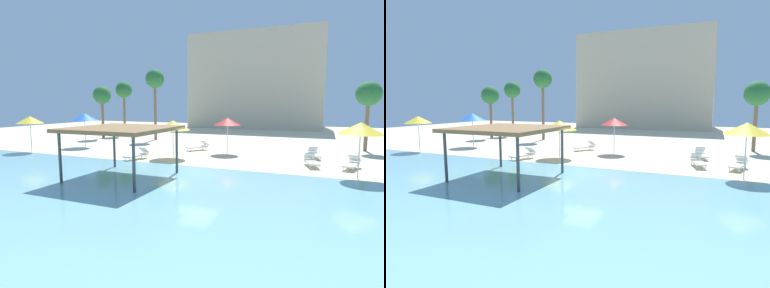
{
  "view_description": "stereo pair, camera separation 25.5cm",
  "coord_description": "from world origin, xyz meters",
  "views": [
    {
      "loc": [
        6.57,
        -15.21,
        3.73
      ],
      "look_at": [
        -0.81,
        2.0,
        1.3
      ],
      "focal_mm": 29.17,
      "sensor_mm": 36.0,
      "label": 1
    },
    {
      "loc": [
        6.8,
        -15.11,
        3.73
      ],
      "look_at": [
        -0.81,
        2.0,
        1.3
      ],
      "focal_mm": 29.17,
      "sensor_mm": 36.0,
      "label": 2
    }
  ],
  "objects": [
    {
      "name": "lounge_chair_5",
      "position": [
        -5.0,
        2.46,
        0.33
      ],
      "size": [
        1.08,
        1.99,
        0.74
      ],
      "rotation": [
        0.0,
        0.0,
        -1.84
      ],
      "color": "white",
      "rests_on": "ground"
    },
    {
      "name": "lounge_chair_3",
      "position": [
        8.09,
        4.58,
        0.33
      ],
      "size": [
        1.1,
        1.99,
        0.74
      ],
      "rotation": [
        0.0,
        0.0,
        -1.85
      ],
      "color": "white",
      "rests_on": "ground"
    },
    {
      "name": "beach_umbrella_blue_2",
      "position": [
        -12.56,
        5.89,
        2.59
      ],
      "size": [
        2.28,
        2.28,
        2.9
      ],
      "color": "silver",
      "rests_on": "ground"
    },
    {
      "name": "palm_tree_0",
      "position": [
        -9.62,
        12.97,
        6.03
      ],
      "size": [
        1.9,
        1.9,
        7.19
      ],
      "color": "brown",
      "rests_on": "ground"
    },
    {
      "name": "lagoon_water",
      "position": [
        0.0,
        -5.25,
        0.02
      ],
      "size": [
        44.0,
        13.5,
        0.04
      ],
      "primitive_type": "cube",
      "color": "#7AB7C1",
      "rests_on": "ground"
    },
    {
      "name": "beach_umbrella_yellow_1",
      "position": [
        -3.04,
        3.89,
        2.26
      ],
      "size": [
        2.39,
        2.39,
        2.59
      ],
      "color": "silver",
      "rests_on": "ground"
    },
    {
      "name": "ground_plane",
      "position": [
        0.0,
        0.0,
        0.0
      ],
      "size": [
        80.0,
        80.0,
        0.0
      ],
      "primitive_type": "plane",
      "color": "beige"
    },
    {
      "name": "lounge_chair_4",
      "position": [
        5.97,
        7.54,
        0.33
      ],
      "size": [
        0.97,
        1.98,
        0.74
      ],
      "rotation": [
        0.0,
        0.0,
        -1.37
      ],
      "color": "white",
      "rests_on": "ground"
    },
    {
      "name": "palm_tree_3",
      "position": [
        9.56,
        12.68,
        4.4
      ],
      "size": [
        1.9,
        1.9,
        5.46
      ],
      "color": "brown",
      "rests_on": "ground"
    },
    {
      "name": "hotel_block_0",
      "position": [
        -3.62,
        35.43,
        7.12
      ],
      "size": [
        19.8,
        11.22,
        14.25
      ],
      "primitive_type": "cube",
      "color": "beige",
      "rests_on": "ground"
    },
    {
      "name": "palm_tree_1",
      "position": [
        -15.65,
        12.08,
        4.52
      ],
      "size": [
        1.9,
        1.9,
        5.58
      ],
      "color": "brown",
      "rests_on": "ground"
    },
    {
      "name": "beach_umbrella_yellow_3",
      "position": [
        8.18,
        2.03,
        2.52
      ],
      "size": [
        2.16,
        2.16,
        2.82
      ],
      "color": "silver",
      "rests_on": "ground"
    },
    {
      "name": "beach_umbrella_red_5",
      "position": [
        -0.15,
        7.2,
        2.4
      ],
      "size": [
        2.0,
        2.0,
        2.68
      ],
      "color": "silver",
      "rests_on": "ground"
    },
    {
      "name": "lounge_chair_0",
      "position": [
        -2.74,
        7.88,
        0.33
      ],
      "size": [
        1.55,
        1.91,
        0.74
      ],
      "rotation": [
        0.0,
        0.0,
        -2.16
      ],
      "color": "white",
      "rests_on": "ground"
    },
    {
      "name": "lounge_chair_2",
      "position": [
        5.9,
        4.53,
        0.33
      ],
      "size": [
        1.04,
        1.98,
        0.74
      ],
      "rotation": [
        0.0,
        0.0,
        -1.33
      ],
      "color": "white",
      "rests_on": "ground"
    },
    {
      "name": "shade_pavilion",
      "position": [
        -2.69,
        -2.45,
        2.43
      ],
      "size": [
        4.77,
        4.77,
        2.58
      ],
      "color": "#42474C",
      "rests_on": "ground"
    },
    {
      "name": "palm_tree_2",
      "position": [
        -15.34,
        15.63,
        5.18
      ],
      "size": [
        1.9,
        1.9,
        6.28
      ],
      "color": "brown",
      "rests_on": "ground"
    },
    {
      "name": "beach_umbrella_yellow_4",
      "position": [
        -14.32,
        1.9,
        2.49
      ],
      "size": [
        1.97,
        1.97,
        2.76
      ],
      "color": "silver",
      "rests_on": "ground"
    }
  ]
}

